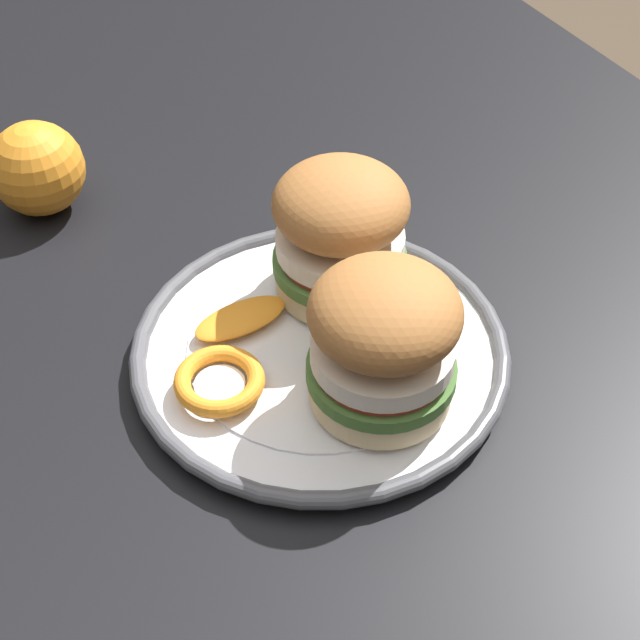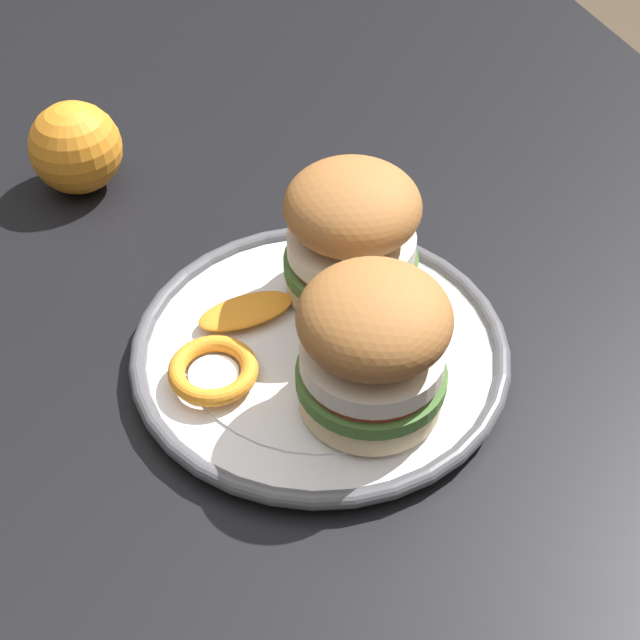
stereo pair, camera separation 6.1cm
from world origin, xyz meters
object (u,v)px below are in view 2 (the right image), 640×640
dining_table (257,445)px  dinner_plate (320,352)px  sandwich_half_right (373,345)px  whole_orange (76,148)px  sandwich_half_left (352,233)px

dining_table → dinner_plate: 0.11m
sandwich_half_right → whole_orange: bearing=-157.9°
sandwich_half_right → whole_orange: (-0.32, -0.13, -0.03)m
dining_table → dinner_plate: bearing=74.8°
dining_table → dinner_plate: dinner_plate is taller
sandwich_half_left → whole_orange: 0.27m
sandwich_half_left → whole_orange: bearing=-143.9°
dinner_plate → sandwich_half_left: 0.08m
dining_table → whole_orange: whole_orange is taller
whole_orange → dining_table: bearing=16.0°
sandwich_half_left → sandwich_half_right: (0.10, -0.03, 0.00)m
dinner_plate → whole_orange: bearing=-155.8°
dinner_plate → sandwich_half_right: 0.08m
dining_table → sandwich_half_left: 0.18m
sandwich_half_right → whole_orange: 0.34m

